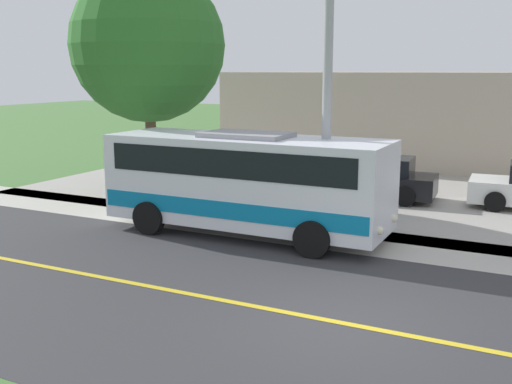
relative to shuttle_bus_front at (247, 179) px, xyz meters
name	(u,v)px	position (x,y,z in m)	size (l,w,h in m)	color
ground_plane	(343,324)	(4.50, 4.20, -1.51)	(120.00, 120.00, 0.00)	#477238
road_surface	(343,323)	(4.50, 4.20, -1.51)	(8.00, 100.00, 0.01)	#333335
sidewalk	(409,247)	(-0.70, 4.20, -1.51)	(2.40, 100.00, 0.01)	#B2ADA3
road_centre_line	(343,323)	(4.50, 4.20, -1.50)	(0.16, 100.00, 0.00)	gold
shuttle_bus_front	(247,179)	(0.00, 0.00, 0.00)	(2.66, 7.66, 2.74)	white
street_light_pole	(326,72)	(-0.37, 2.02, 2.78)	(1.97, 0.24, 7.78)	#9E9EA3
parked_car_near	(371,178)	(-6.04, 1.70, -0.82)	(2.26, 4.52, 1.45)	black
tree_curbside	(148,45)	(-2.90, -5.18, 3.64)	(5.14, 5.14, 7.73)	brown
commercial_building	(487,117)	(-16.90, 4.23, 0.61)	(10.00, 23.66, 4.25)	#B7A893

